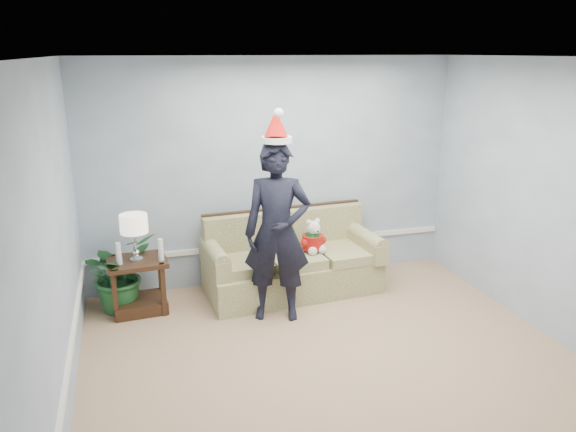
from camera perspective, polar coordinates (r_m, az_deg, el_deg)
The scene contains 10 objects.
room_shell at distance 4.44m, azimuth 6.95°, elevation -2.03°, with size 4.54×5.04×2.74m.
wainscot_trim at distance 5.56m, azimuth -9.69°, elevation -8.24°, with size 4.49×4.99×0.06m.
sofa at distance 6.65m, azimuth 0.32°, elevation -4.85°, with size 2.06×1.00×0.94m.
side_table at distance 6.38m, azimuth -14.88°, elevation -7.36°, with size 0.65×0.56×0.60m.
table_lamp at distance 6.09m, azimuth -15.39°, elevation -0.95°, with size 0.29×0.29×0.51m.
candle_pair at distance 6.12m, azimuth -14.80°, elevation -3.60°, with size 0.49×0.06×0.24m.
houseplant at distance 6.43m, azimuth -16.83°, elevation -5.54°, with size 0.76×0.66×0.84m, color #215C2D.
man at distance 5.80m, azimuth -1.09°, elevation -1.69°, with size 0.69×0.45×1.89m, color black.
santa_hat at distance 5.57m, azimuth -1.20°, elevation 9.03°, with size 0.37×0.40×0.36m.
teddy_bear at distance 6.53m, azimuth 2.56°, elevation -2.45°, with size 0.29×0.31×0.40m.
Camera 1 is at (-1.70, -3.86, 2.75)m, focal length 35.00 mm.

